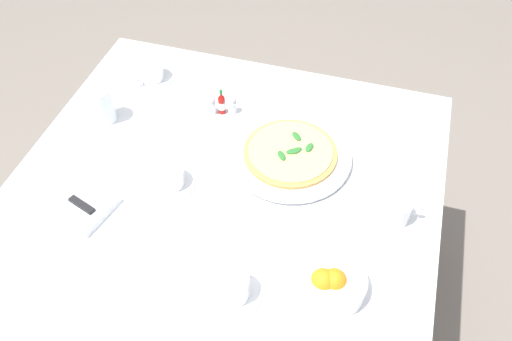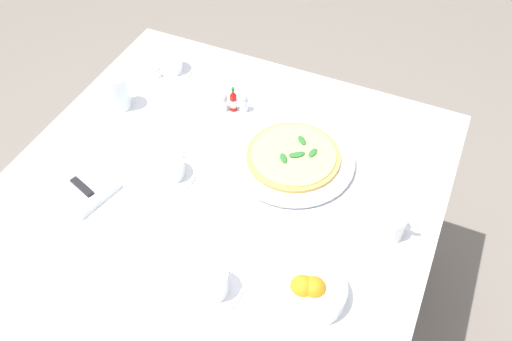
# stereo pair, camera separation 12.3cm
# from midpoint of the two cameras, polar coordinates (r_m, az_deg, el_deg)

# --- Properties ---
(ground_plane) EXTENTS (8.00, 8.00, 0.00)m
(ground_plane) POSITION_cam_midpoint_polar(r_m,az_deg,el_deg) (1.99, -4.58, -15.84)
(ground_plane) COLOR slate
(dining_table) EXTENTS (1.09, 1.09, 0.72)m
(dining_table) POSITION_cam_midpoint_polar(r_m,az_deg,el_deg) (1.48, -5.96, -5.77)
(dining_table) COLOR white
(dining_table) RESTS_ON ground_plane
(pizza_plate) EXTENTS (0.33, 0.33, 0.02)m
(pizza_plate) POSITION_cam_midpoint_polar(r_m,az_deg,el_deg) (1.44, 1.21, 1.46)
(pizza_plate) COLOR white
(pizza_plate) RESTS_ON dining_table
(pizza) EXTENTS (0.25, 0.25, 0.02)m
(pizza) POSITION_cam_midpoint_polar(r_m,az_deg,el_deg) (1.43, 1.23, 1.85)
(pizza) COLOR tan
(pizza) RESTS_ON pizza_plate
(coffee_cup_near_right) EXTENTS (0.13, 0.13, 0.06)m
(coffee_cup_near_right) POSITION_cam_midpoint_polar(r_m,az_deg,el_deg) (1.40, -11.64, -0.86)
(coffee_cup_near_right) COLOR white
(coffee_cup_near_right) RESTS_ON dining_table
(coffee_cup_far_left) EXTENTS (0.13, 0.13, 0.07)m
(coffee_cup_far_left) POSITION_cam_midpoint_polar(r_m,az_deg,el_deg) (1.32, 11.93, -4.33)
(coffee_cup_far_left) COLOR white
(coffee_cup_far_left) RESTS_ON dining_table
(coffee_cup_left_edge) EXTENTS (0.13, 0.13, 0.07)m
(coffee_cup_left_edge) POSITION_cam_midpoint_polar(r_m,az_deg,el_deg) (1.72, -13.15, 10.06)
(coffee_cup_left_edge) COLOR white
(coffee_cup_left_edge) RESTS_ON dining_table
(coffee_cup_far_right) EXTENTS (0.13, 0.13, 0.07)m
(coffee_cup_far_right) POSITION_cam_midpoint_polar(r_m,az_deg,el_deg) (1.19, -5.59, -12.33)
(coffee_cup_far_right) COLOR white
(coffee_cup_far_right) RESTS_ON dining_table
(water_glass_back_corner) EXTENTS (0.07, 0.07, 0.11)m
(water_glass_back_corner) POSITION_cam_midpoint_polar(r_m,az_deg,el_deg) (1.60, -18.04, 6.36)
(water_glass_back_corner) COLOR white
(water_glass_back_corner) RESTS_ON dining_table
(napkin_folded) EXTENTS (0.24, 0.18, 0.02)m
(napkin_folded) POSITION_cam_midpoint_polar(r_m,az_deg,el_deg) (1.44, -21.41, -3.02)
(napkin_folded) COLOR silver
(napkin_folded) RESTS_ON dining_table
(dinner_knife) EXTENTS (0.19, 0.08, 0.01)m
(dinner_knife) POSITION_cam_midpoint_polar(r_m,az_deg,el_deg) (1.43, -21.63, -2.62)
(dinner_knife) COLOR silver
(dinner_knife) RESTS_ON napkin_folded
(citrus_bowl) EXTENTS (0.15, 0.15, 0.07)m
(citrus_bowl) POSITION_cam_midpoint_polar(r_m,az_deg,el_deg) (1.20, 4.99, -11.93)
(citrus_bowl) COLOR white
(citrus_bowl) RESTS_ON dining_table
(hot_sauce_bottle) EXTENTS (0.02, 0.02, 0.08)m
(hot_sauce_bottle) POSITION_cam_midpoint_polar(r_m,az_deg,el_deg) (1.57, -5.92, 6.97)
(hot_sauce_bottle) COLOR #B7140F
(hot_sauce_bottle) RESTS_ON dining_table
(salt_shaker) EXTENTS (0.03, 0.03, 0.06)m
(salt_shaker) POSITION_cam_midpoint_polar(r_m,az_deg,el_deg) (1.57, -6.98, 6.67)
(salt_shaker) COLOR white
(salt_shaker) RESTS_ON dining_table
(pepper_shaker) EXTENTS (0.03, 0.03, 0.06)m
(pepper_shaker) POSITION_cam_midpoint_polar(r_m,az_deg,el_deg) (1.57, -4.80, 6.77)
(pepper_shaker) COLOR white
(pepper_shaker) RESTS_ON dining_table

